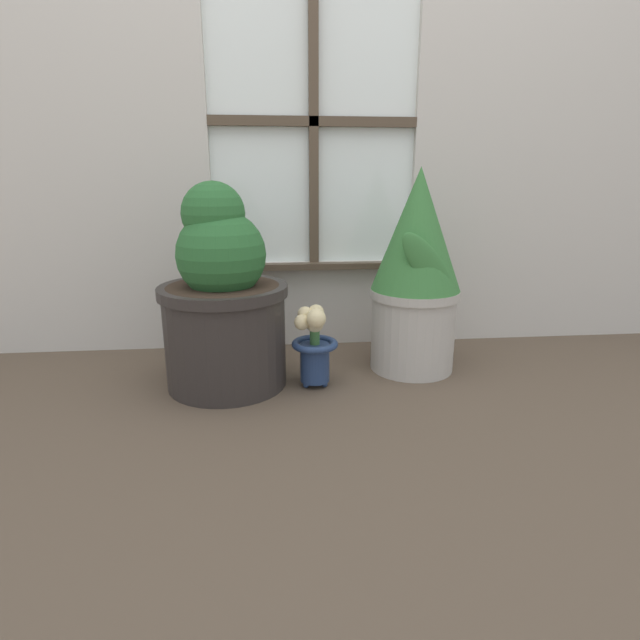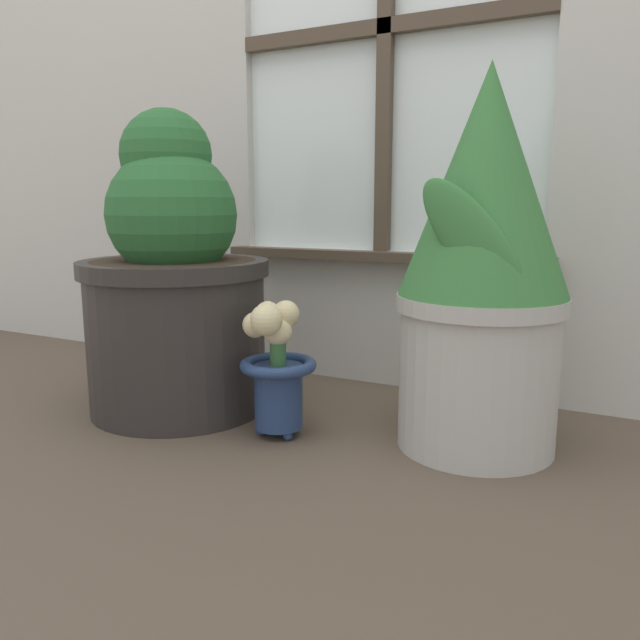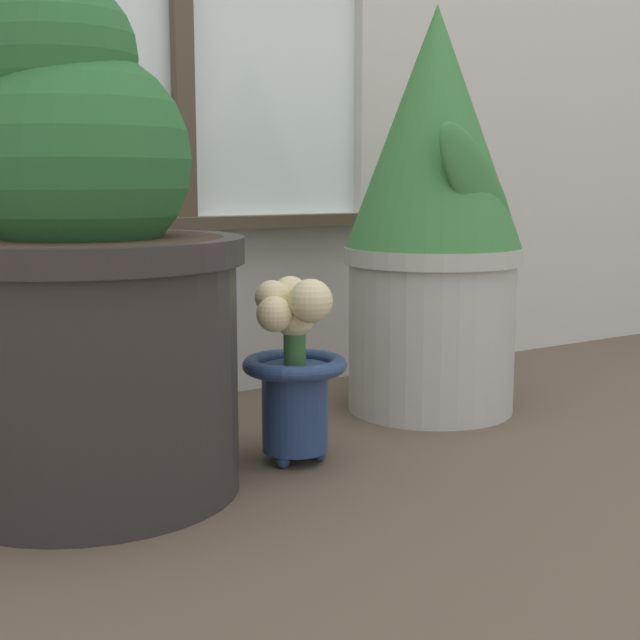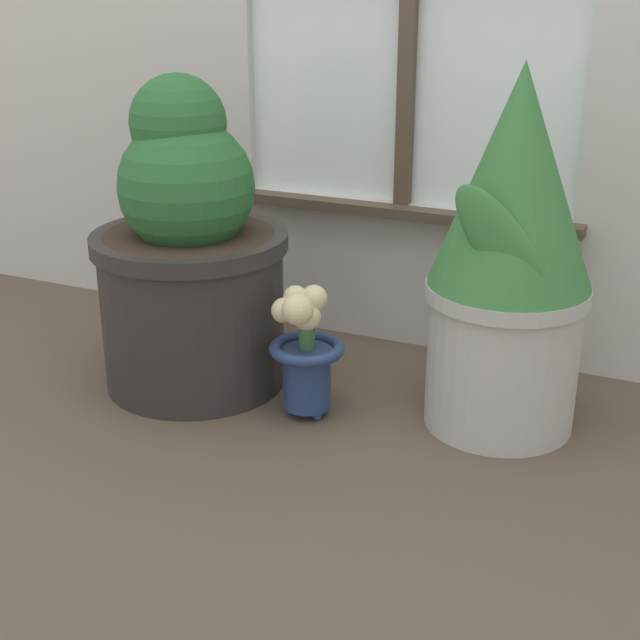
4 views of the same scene
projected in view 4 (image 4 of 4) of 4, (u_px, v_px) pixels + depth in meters
name	position (u px, v px, depth m)	size (l,w,h in m)	color
ground_plane	(288.00, 454.00, 1.68)	(10.00, 10.00, 0.00)	brown
potted_plant_left	(190.00, 258.00, 1.88)	(0.42, 0.42, 0.66)	#2D2826
potted_plant_right	(511.00, 252.00, 1.67)	(0.31, 0.31, 0.71)	#B7B2A8
flower_vase	(305.00, 349.00, 1.78)	(0.15, 0.15, 0.28)	navy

